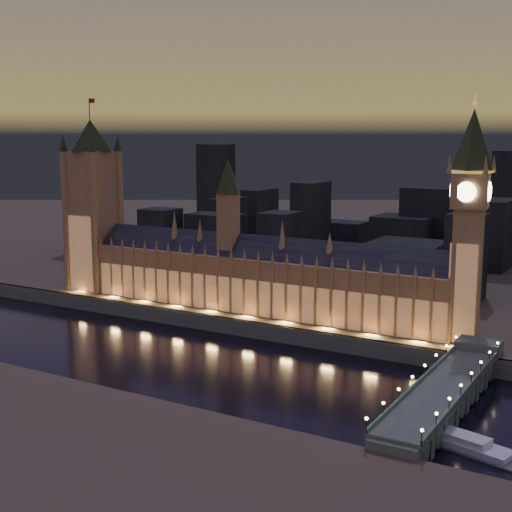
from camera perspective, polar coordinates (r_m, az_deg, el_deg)
The scene contains 9 objects.
ground_plane at distance 324.57m, azimuth -5.73°, elevation -7.97°, with size 2000.00×2000.00×0.00m, color black.
north_bank at distance 796.44m, azimuth 16.85°, elevation 2.47°, with size 2000.00×960.00×8.00m, color #4E382F.
embankment_wall at distance 355.96m, azimuth -1.84°, elevation -5.66°, with size 2000.00×2.50×8.00m, color #415056.
palace_of_westminster at distance 366.47m, azimuth 0.30°, elevation -1.62°, with size 202.00×21.65×78.00m.
victoria_tower at distance 429.05m, azimuth -12.94°, elevation 4.70°, with size 31.68×31.68×110.83m.
elizabeth_tower at distance 321.64m, azimuth 16.73°, elevation 3.89°, with size 18.00×18.00×107.68m.
westminster_bridge at distance 270.36m, azimuth 14.98°, elevation -10.59°, with size 17.84×113.00×15.90m.
river_boat at distance 244.85m, azimuth 15.24°, elevation -13.91°, with size 50.66×23.19×4.50m.
city_backdrop at distance 523.61m, azimuth 13.32°, elevation 2.04°, with size 487.15×215.63×81.64m.
Camera 1 is at (183.15, -249.36, 98.10)m, focal length 50.00 mm.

